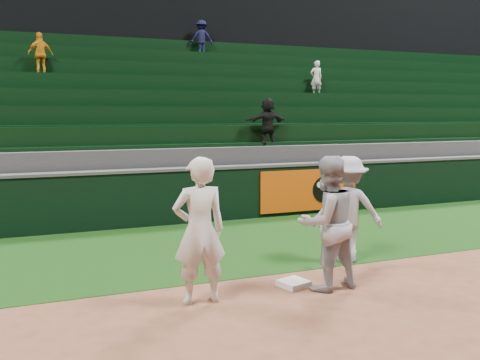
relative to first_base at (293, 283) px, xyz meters
The scene contains 9 objects.
ground 0.32m from the first_base, 108.06° to the right, with size 70.00×70.00×0.00m, color brown.
foul_grass 2.70m from the first_base, 92.09° to the left, with size 36.00×4.20×0.01m, color black.
upper_deck 18.15m from the first_base, 90.33° to the left, with size 40.00×12.00×12.00m, color black.
first_base is the anchor object (origin of this frame).
first_baseman 1.71m from the first_base, behind, with size 0.70×0.46×1.91m, color silver.
baserunner 1.00m from the first_base, 32.95° to the right, with size 0.91×0.71×1.88m, color #9A9BA3.
base_coach 1.86m from the first_base, 30.30° to the left, with size 1.13×0.65×1.75m, color #9DA0AA.
field_wall 4.93m from the first_base, 90.85° to the left, with size 36.00×0.45×1.25m.
stadium_seating 8.83m from the first_base, 90.66° to the left, with size 36.00×5.95×5.50m.
Camera 1 is at (-3.38, -6.25, 2.46)m, focal length 40.00 mm.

